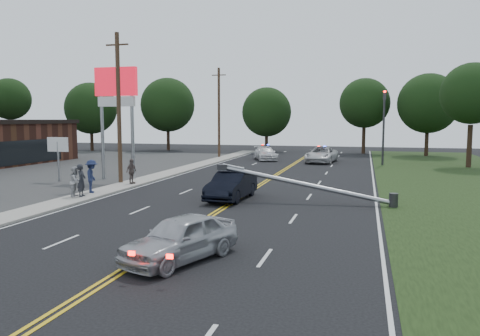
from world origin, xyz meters
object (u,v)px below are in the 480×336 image
(bystander_a, at_px, (82,180))
(utility_pole_far, at_px, (219,112))
(bystander_b, at_px, (76,181))
(utility_pole_mid, at_px, (119,108))
(crashed_sedan, at_px, (231,185))
(traffic_signal, at_px, (384,121))
(waiting_sedan, at_px, (181,238))
(bystander_d, at_px, (131,171))
(bystander_c, at_px, (92,176))
(emergency_b, at_px, (265,153))
(small_sign, at_px, (58,148))
(fallen_streetlight, at_px, (314,186))
(pylon_sign, at_px, (116,96))
(emergency_a, at_px, (321,155))

(bystander_a, bearing_deg, utility_pole_far, -11.69)
(utility_pole_far, height_order, bystander_b, utility_pole_far)
(utility_pole_mid, height_order, bystander_b, utility_pole_mid)
(crashed_sedan, bearing_deg, traffic_signal, 71.26)
(waiting_sedan, distance_m, bystander_d, 17.24)
(utility_pole_mid, relative_size, bystander_c, 5.23)
(waiting_sedan, relative_size, bystander_b, 2.53)
(emergency_b, bearing_deg, bystander_d, -125.03)
(waiting_sedan, height_order, bystander_c, bystander_c)
(small_sign, distance_m, fallen_streetlight, 18.68)
(utility_pole_mid, relative_size, crashed_sedan, 2.14)
(pylon_sign, distance_m, emergency_a, 22.21)
(crashed_sedan, xyz_separation_m, bystander_a, (-8.01, -1.91, 0.24))
(utility_pole_far, relative_size, emergency_a, 1.80)
(utility_pole_mid, height_order, bystander_c, utility_pole_mid)
(emergency_b, bearing_deg, crashed_sedan, -105.20)
(utility_pole_far, bearing_deg, utility_pole_mid, -90.00)
(waiting_sedan, bearing_deg, emergency_b, 119.22)
(small_sign, bearing_deg, bystander_c, -39.22)
(small_sign, distance_m, bystander_d, 6.05)
(utility_pole_mid, bearing_deg, bystander_a, -81.34)
(small_sign, height_order, bystander_d, small_sign)
(pylon_sign, xyz_separation_m, fallen_streetlight, (14.69, -6.00, -5.08))
(fallen_streetlight, distance_m, emergency_a, 23.33)
(fallen_streetlight, relative_size, emergency_b, 1.93)
(bystander_b, bearing_deg, bystander_a, -96.19)
(emergency_b, xyz_separation_m, bystander_c, (-4.95, -25.04, 0.37))
(fallen_streetlight, relative_size, crashed_sedan, 2.00)
(small_sign, bearing_deg, waiting_sedan, -44.43)
(fallen_streetlight, xyz_separation_m, waiting_sedan, (-2.95, -10.94, -0.21))
(pylon_sign, height_order, emergency_b, pylon_sign)
(crashed_sedan, relative_size, bystander_a, 2.61)
(emergency_b, distance_m, bystander_c, 25.53)
(utility_pole_mid, bearing_deg, utility_pole_far, 90.00)
(utility_pole_far, height_order, emergency_a, utility_pole_far)
(small_sign, xyz_separation_m, bystander_d, (5.87, -0.47, -1.40))
(emergency_b, xyz_separation_m, bystander_b, (-5.06, -26.43, 0.24))
(bystander_c, bearing_deg, crashed_sedan, -110.36)
(traffic_signal, relative_size, fallen_streetlight, 0.75)
(small_sign, height_order, bystander_a, small_sign)
(pylon_sign, height_order, small_sign, pylon_sign)
(pylon_sign, height_order, utility_pole_mid, utility_pole_mid)
(utility_pole_far, xyz_separation_m, waiting_sedan, (10.44, -36.94, -4.37))
(small_sign, height_order, emergency_b, small_sign)
(bystander_b, bearing_deg, pylon_sign, -0.90)
(traffic_signal, bearing_deg, bystander_d, -131.67)
(emergency_b, distance_m, bystander_b, 26.91)
(utility_pole_far, distance_m, emergency_a, 12.72)
(traffic_signal, relative_size, bystander_a, 3.94)
(pylon_sign, relative_size, bystander_b, 4.84)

